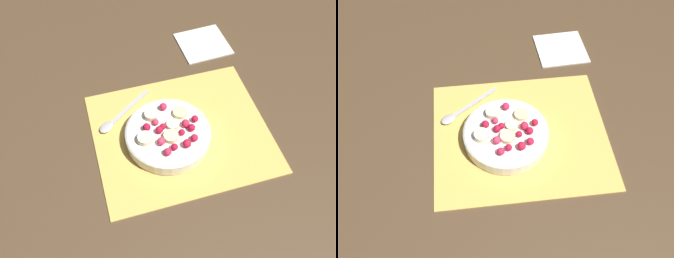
{
  "view_description": "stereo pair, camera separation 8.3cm",
  "coord_description": "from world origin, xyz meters",
  "views": [
    {
      "loc": [
        -0.17,
        -0.48,
        0.72
      ],
      "look_at": [
        -0.04,
        -0.01,
        0.04
      ],
      "focal_mm": 40.0,
      "sensor_mm": 36.0,
      "label": 1
    },
    {
      "loc": [
        -0.09,
        -0.5,
        0.72
      ],
      "look_at": [
        -0.04,
        -0.01,
        0.04
      ],
      "focal_mm": 40.0,
      "sensor_mm": 36.0,
      "label": 2
    }
  ],
  "objects": [
    {
      "name": "spoon",
      "position": [
        -0.14,
        0.08,
        0.01
      ],
      "size": [
        0.15,
        0.11,
        0.01
      ],
      "rotation": [
        0.0,
        0.0,
        3.76
      ],
      "color": "#B2B2B7",
      "rests_on": "placemat"
    },
    {
      "name": "napkin",
      "position": [
        0.15,
        0.28,
        0.0
      ],
      "size": [
        0.14,
        0.14,
        0.01
      ],
      "color": "white",
      "rests_on": "ground_plane"
    },
    {
      "name": "placemat",
      "position": [
        0.0,
        0.0,
        0.0
      ],
      "size": [
        0.4,
        0.34,
        0.01
      ],
      "color": "#E0B251",
      "rests_on": "ground_plane"
    },
    {
      "name": "ground_plane",
      "position": [
        0.0,
        0.0,
        0.0
      ],
      "size": [
        3.0,
        3.0,
        0.0
      ],
      "primitive_type": "plane",
      "color": "#4C3823"
    },
    {
      "name": "fruit_bowl",
      "position": [
        -0.04,
        -0.01,
        0.03
      ],
      "size": [
        0.2,
        0.2,
        0.05
      ],
      "color": "silver",
      "rests_on": "placemat"
    }
  ]
}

